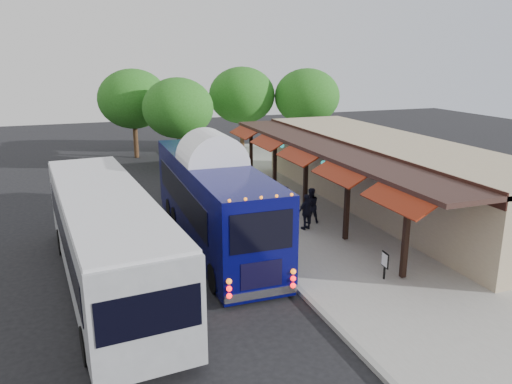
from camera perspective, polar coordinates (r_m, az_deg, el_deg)
name	(u,v)px	position (r m, az deg, el deg)	size (l,w,h in m)	color
ground	(262,255)	(20.18, 0.71, -7.27)	(90.00, 90.00, 0.00)	black
sidewalk	(326,212)	(25.54, 8.05, -2.30)	(10.00, 40.00, 0.15)	#9E9B93
curb	(233,223)	(23.71, -2.61, -3.57)	(0.20, 40.00, 0.16)	gray
station_shelter	(386,173)	(26.80, 14.60, 2.12)	(8.15, 20.00, 3.60)	tan
coach_bus	(213,197)	(20.92, -4.98, -0.55)	(2.59, 11.98, 3.81)	#06074C
city_bus	(107,236)	(17.70, -16.72, -4.80)	(3.80, 12.75, 3.37)	gray
ped_a	(286,203)	(23.69, 3.42, -1.30)	(0.60, 0.40, 1.66)	black
ped_b	(310,205)	(23.39, 6.24, -1.54)	(0.82, 0.64, 1.69)	black
ped_c	(307,212)	(22.52, 5.83, -2.27)	(0.96, 0.40, 1.65)	black
ped_d	(221,170)	(29.90, -4.06, 2.48)	(1.23, 0.71, 1.91)	black
sign_board	(385,261)	(18.13, 14.53, -7.66)	(0.09, 0.46, 1.00)	black
tree_left	(178,108)	(35.46, -8.91, 9.45)	(4.93, 4.93, 6.31)	#382314
tree_mid	(242,95)	(41.32, -1.61, 10.98)	(5.38, 5.38, 6.88)	#382314
tree_right	(307,97)	(41.37, 5.83, 10.80)	(5.28, 5.28, 6.76)	#382314
tree_far	(133,99)	(39.72, -13.87, 10.29)	(5.31, 5.31, 6.80)	#382314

